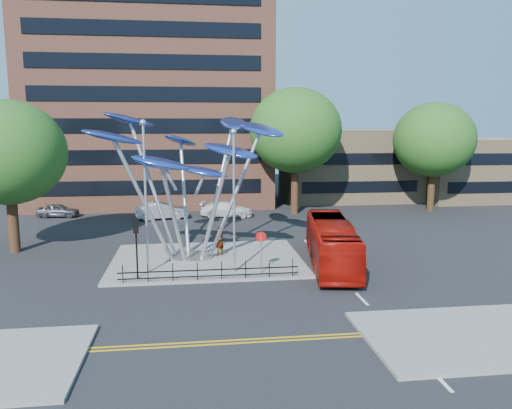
{
  "coord_description": "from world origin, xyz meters",
  "views": [
    {
      "loc": [
        -1.85,
        -25.1,
        8.74
      ],
      "look_at": [
        1.9,
        4.0,
        3.94
      ],
      "focal_mm": 35.0,
      "sensor_mm": 36.0,
      "label": 1
    }
  ],
  "objects": [
    {
      "name": "traffic_island",
      "position": [
        -1.0,
        6.0,
        0.07
      ],
      "size": [
        12.0,
        9.0,
        0.15
      ],
      "primitive_type": "cube",
      "color": "slate",
      "rests_on": "ground"
    },
    {
      "name": "street_lamp_left",
      "position": [
        -4.5,
        3.5,
        5.36
      ],
      "size": [
        0.36,
        0.36,
        8.8
      ],
      "color": "#9EA0A5",
      "rests_on": "traffic_island"
    },
    {
      "name": "parked_car_mid",
      "position": [
        -4.7,
        20.77,
        0.78
      ],
      "size": [
        4.91,
        2.36,
        1.55
      ],
      "primitive_type": "imported",
      "rotation": [
        0.0,
        0.0,
        1.73
      ],
      "color": "#B4B6BD",
      "rests_on": "ground"
    },
    {
      "name": "pedestrian_railing_front",
      "position": [
        -1.0,
        1.7,
        0.55
      ],
      "size": [
        10.0,
        0.06,
        1.0
      ],
      "color": "black",
      "rests_on": "traffic_island"
    },
    {
      "name": "tree_far",
      "position": [
        22.0,
        22.0,
        7.11
      ],
      "size": [
        8.0,
        8.0,
        10.81
      ],
      "color": "black",
      "rests_on": "ground"
    },
    {
      "name": "parked_car_left",
      "position": [
        -14.41,
        23.0,
        0.64
      ],
      "size": [
        3.88,
        1.81,
        1.29
      ],
      "primitive_type": "imported",
      "rotation": [
        0.0,
        0.0,
        1.49
      ],
      "color": "#3E3F45",
      "rests_on": "ground"
    },
    {
      "name": "parked_car_right",
      "position": [
        1.31,
        21.23,
        0.71
      ],
      "size": [
        5.14,
        2.63,
        1.43
      ],
      "primitive_type": "imported",
      "rotation": [
        0.0,
        0.0,
        1.44
      ],
      "color": "silver",
      "rests_on": "ground"
    },
    {
      "name": "leaf_sculpture",
      "position": [
        -2.07,
        6.68,
        6.87
      ],
      "size": [
        12.72,
        9.54,
        9.51
      ],
      "color": "#9EA0A5",
      "rests_on": "traffic_island"
    },
    {
      "name": "tree_right",
      "position": [
        8.0,
        22.0,
        8.04
      ],
      "size": [
        8.8,
        8.8,
        12.11
      ],
      "color": "black",
      "rests_on": "ground"
    },
    {
      "name": "brick_tower",
      "position": [
        -6.0,
        32.0,
        15.0
      ],
      "size": [
        25.0,
        15.0,
        30.0
      ],
      "primitive_type": "cube",
      "color": "#91553F",
      "rests_on": "ground"
    },
    {
      "name": "double_yellow_near",
      "position": [
        0.0,
        -6.0,
        0.01
      ],
      "size": [
        40.0,
        0.12,
        0.01
      ],
      "primitive_type": "cube",
      "color": "gold",
      "rests_on": "ground"
    },
    {
      "name": "pavement_right",
      "position": [
        11.0,
        -7.0,
        0.07
      ],
      "size": [
        12.0,
        6.0,
        0.15
      ],
      "primitive_type": "cube",
      "color": "slate",
      "rests_on": "ground"
    },
    {
      "name": "low_building_near",
      "position": [
        16.0,
        30.0,
        4.0
      ],
      "size": [
        15.0,
        8.0,
        8.0
      ],
      "primitive_type": "cube",
      "color": "tan",
      "rests_on": "ground"
    },
    {
      "name": "pedestrian",
      "position": [
        -0.16,
        6.71,
        1.12
      ],
      "size": [
        0.85,
        0.8,
        1.95
      ],
      "primitive_type": "imported",
      "rotation": [
        0.0,
        0.0,
        3.79
      ],
      "color": "gray",
      "rests_on": "traffic_island"
    },
    {
      "name": "street_lamp_right",
      "position": [
        0.5,
        3.0,
        5.09
      ],
      "size": [
        0.36,
        0.36,
        8.3
      ],
      "color": "#9EA0A5",
      "rests_on": "traffic_island"
    },
    {
      "name": "double_yellow_far",
      "position": [
        0.0,
        -6.3,
        0.01
      ],
      "size": [
        40.0,
        0.12,
        0.01
      ],
      "primitive_type": "cube",
      "color": "gold",
      "rests_on": "ground"
    },
    {
      "name": "traffic_light_island",
      "position": [
        -5.0,
        2.5,
        2.61
      ],
      "size": [
        0.28,
        0.18,
        3.42
      ],
      "color": "black",
      "rests_on": "traffic_island"
    },
    {
      "name": "no_entry_sign_island",
      "position": [
        2.0,
        2.52,
        1.82
      ],
      "size": [
        0.6,
        0.1,
        2.45
      ],
      "color": "#9EA0A5",
      "rests_on": "traffic_island"
    },
    {
      "name": "tree_left",
      "position": [
        -14.0,
        10.0,
        6.79
      ],
      "size": [
        7.6,
        7.6,
        10.32
      ],
      "color": "black",
      "rests_on": "ground"
    },
    {
      "name": "ground",
      "position": [
        0.0,
        0.0,
        0.0
      ],
      "size": [
        120.0,
        120.0,
        0.0
      ],
      "primitive_type": "plane",
      "color": "black",
      "rests_on": "ground"
    },
    {
      "name": "red_bus",
      "position": [
        6.6,
        4.02,
        1.43
      ],
      "size": [
        4.04,
        10.56,
        2.87
      ],
      "primitive_type": "imported",
      "rotation": [
        0.0,
        0.0,
        -0.16
      ],
      "color": "#940D06",
      "rests_on": "ground"
    },
    {
      "name": "low_building_far",
      "position": [
        30.0,
        28.0,
        3.5
      ],
      "size": [
        12.0,
        8.0,
        7.0
      ],
      "primitive_type": "cube",
      "color": "tan",
      "rests_on": "ground"
    }
  ]
}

